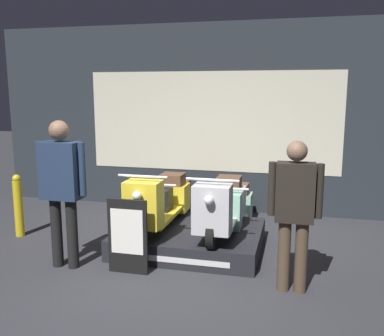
{
  "coord_description": "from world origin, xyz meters",
  "views": [
    {
      "loc": [
        1.45,
        -4.18,
        2.08
      ],
      "look_at": [
        0.05,
        1.48,
        1.02
      ],
      "focal_mm": 40.0,
      "sensor_mm": 36.0,
      "label": 1
    }
  ],
  "objects_px": {
    "scooter_backrow_1": "(232,210)",
    "person_right_browsing": "(295,207)",
    "street_bollard": "(18,206)",
    "scooter_display_left": "(160,202)",
    "person_left_browsing": "(62,181)",
    "scooter_display_right": "(222,206)",
    "scooter_backrow_0": "(169,206)",
    "price_sign_board": "(128,236)"
  },
  "relations": [
    {
      "from": "scooter_display_right",
      "to": "street_bollard",
      "type": "bearing_deg",
      "value": -177.63
    },
    {
      "from": "price_sign_board",
      "to": "street_bollard",
      "type": "distance_m",
      "value": 2.18
    },
    {
      "from": "street_bollard",
      "to": "scooter_backrow_1",
      "type": "bearing_deg",
      "value": 16.81
    },
    {
      "from": "scooter_display_left",
      "to": "scooter_display_right",
      "type": "relative_size",
      "value": 1.0
    },
    {
      "from": "scooter_backrow_1",
      "to": "street_bollard",
      "type": "height_order",
      "value": "street_bollard"
    },
    {
      "from": "scooter_display_left",
      "to": "scooter_backrow_0",
      "type": "relative_size",
      "value": 1.0
    },
    {
      "from": "scooter_backrow_0",
      "to": "street_bollard",
      "type": "height_order",
      "value": "street_bollard"
    },
    {
      "from": "scooter_backrow_0",
      "to": "scooter_backrow_1",
      "type": "relative_size",
      "value": 1.0
    },
    {
      "from": "street_bollard",
      "to": "scooter_display_left",
      "type": "bearing_deg",
      "value": 3.32
    },
    {
      "from": "street_bollard",
      "to": "scooter_display_right",
      "type": "bearing_deg",
      "value": 2.37
    },
    {
      "from": "scooter_display_left",
      "to": "person_right_browsing",
      "type": "xyz_separation_m",
      "value": [
        1.76,
        -0.95,
        0.3
      ]
    },
    {
      "from": "scooter_display_left",
      "to": "person_left_browsing",
      "type": "bearing_deg",
      "value": -132.59
    },
    {
      "from": "person_right_browsing",
      "to": "price_sign_board",
      "type": "height_order",
      "value": "person_right_browsing"
    },
    {
      "from": "scooter_display_left",
      "to": "street_bollard",
      "type": "xyz_separation_m",
      "value": [
        -2.09,
        -0.12,
        -0.16
      ]
    },
    {
      "from": "scooter_backrow_1",
      "to": "person_left_browsing",
      "type": "distance_m",
      "value": 2.55
    },
    {
      "from": "scooter_display_left",
      "to": "scooter_display_right",
      "type": "distance_m",
      "value": 0.84
    },
    {
      "from": "scooter_display_left",
      "to": "person_left_browsing",
      "type": "relative_size",
      "value": 0.96
    },
    {
      "from": "scooter_backrow_0",
      "to": "person_left_browsing",
      "type": "distance_m",
      "value": 2.01
    },
    {
      "from": "scooter_display_right",
      "to": "scooter_display_left",
      "type": "bearing_deg",
      "value": 180.0
    },
    {
      "from": "scooter_backrow_1",
      "to": "person_right_browsing",
      "type": "bearing_deg",
      "value": -62.57
    },
    {
      "from": "street_bollard",
      "to": "person_left_browsing",
      "type": "bearing_deg",
      "value": -34.26
    },
    {
      "from": "scooter_display_right",
      "to": "scooter_backrow_1",
      "type": "relative_size",
      "value": 1.0
    },
    {
      "from": "scooter_display_right",
      "to": "person_left_browsing",
      "type": "distance_m",
      "value": 2.01
    },
    {
      "from": "person_left_browsing",
      "to": "scooter_backrow_0",
      "type": "bearing_deg",
      "value": 66.24
    },
    {
      "from": "person_left_browsing",
      "to": "price_sign_board",
      "type": "relative_size",
      "value": 2.0
    },
    {
      "from": "scooter_display_right",
      "to": "scooter_backrow_1",
      "type": "distance_m",
      "value": 0.82
    },
    {
      "from": "scooter_backrow_0",
      "to": "scooter_backrow_1",
      "type": "distance_m",
      "value": 0.98
    },
    {
      "from": "scooter_display_left",
      "to": "person_right_browsing",
      "type": "bearing_deg",
      "value": -28.46
    },
    {
      "from": "scooter_display_right",
      "to": "street_bollard",
      "type": "relative_size",
      "value": 1.86
    },
    {
      "from": "scooter_backrow_0",
      "to": "person_left_browsing",
      "type": "relative_size",
      "value": 0.96
    },
    {
      "from": "scooter_backrow_1",
      "to": "price_sign_board",
      "type": "relative_size",
      "value": 1.93
    },
    {
      "from": "person_right_browsing",
      "to": "street_bollard",
      "type": "bearing_deg",
      "value": 167.83
    },
    {
      "from": "person_right_browsing",
      "to": "scooter_backrow_0",
      "type": "bearing_deg",
      "value": 137.37
    },
    {
      "from": "price_sign_board",
      "to": "street_bollard",
      "type": "relative_size",
      "value": 0.97
    },
    {
      "from": "scooter_display_left",
      "to": "scooter_display_right",
      "type": "height_order",
      "value": "same"
    },
    {
      "from": "scooter_backrow_0",
      "to": "person_left_browsing",
      "type": "bearing_deg",
      "value": -113.76
    },
    {
      "from": "person_left_browsing",
      "to": "street_bollard",
      "type": "distance_m",
      "value": 1.59
    },
    {
      "from": "person_left_browsing",
      "to": "scooter_display_left",
      "type": "bearing_deg",
      "value": 47.41
    },
    {
      "from": "scooter_backrow_1",
      "to": "street_bollard",
      "type": "distance_m",
      "value": 3.09
    },
    {
      "from": "scooter_backrow_0",
      "to": "street_bollard",
      "type": "relative_size",
      "value": 1.86
    },
    {
      "from": "scooter_display_left",
      "to": "scooter_backrow_0",
      "type": "height_order",
      "value": "scooter_display_left"
    },
    {
      "from": "scooter_backrow_0",
      "to": "scooter_display_right",
      "type": "bearing_deg",
      "value": -38.94
    }
  ]
}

